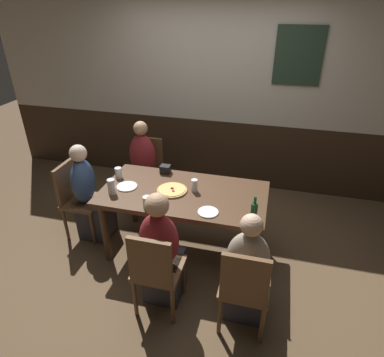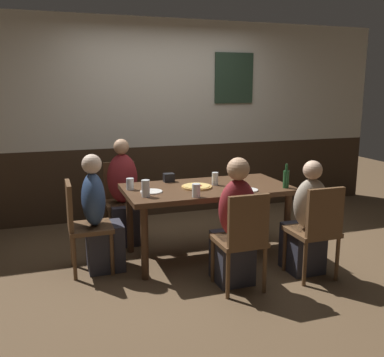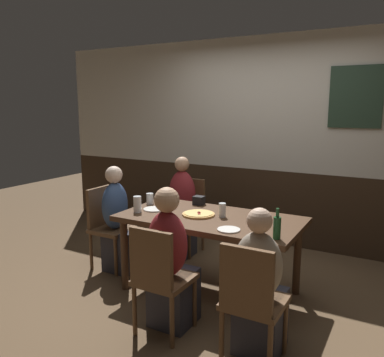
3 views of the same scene
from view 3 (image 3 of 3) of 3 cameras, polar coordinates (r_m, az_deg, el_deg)
ground_plane at (r=3.96m, az=2.52°, el=-15.84°), size 12.00×12.00×0.00m
wall_back at (r=5.10m, az=11.12°, el=5.19°), size 6.40×0.13×2.60m
dining_table at (r=3.72m, az=2.61°, el=-6.73°), size 1.67×0.87×0.74m
chair_right_near at (r=2.78m, az=8.53°, el=-16.60°), size 0.40×0.40×0.88m
chair_left_far at (r=4.82m, az=-0.71°, el=-4.68°), size 0.40×0.40×0.88m
chair_mid_near at (r=3.09m, az=-4.73°, el=-13.66°), size 0.40×0.40×0.88m
chair_head_west at (r=4.44m, az=-12.09°, el=-6.23°), size 0.40×0.40×0.88m
person_right_near at (r=2.94m, az=9.70°, el=-16.04°), size 0.34×0.37×1.09m
person_left_far at (r=4.69m, az=-1.70°, el=-5.21°), size 0.34×0.37×1.17m
person_mid_near at (r=3.21m, az=-3.08°, el=-12.82°), size 0.34×0.37×1.15m
person_head_west at (r=4.35m, az=-10.45°, el=-6.87°), size 0.37×0.34×1.13m
pizza at (r=3.73m, az=0.94°, el=-5.14°), size 0.31×0.31×0.03m
tumbler_short at (r=3.67m, az=4.39°, el=-4.69°), size 0.07×0.07×0.13m
pint_glass_stout at (r=4.17m, az=-6.08°, el=-3.01°), size 0.07×0.07×0.11m
pint_glass_pale at (r=3.86m, az=-7.87°, el=-3.84°), size 0.08×0.08×0.16m
pint_glass_amber at (r=3.49m, az=-3.69°, el=-5.55°), size 0.08×0.08×0.12m
beer_bottle_green at (r=3.14m, az=12.14°, el=-6.85°), size 0.06×0.06×0.24m
plate_white_large at (r=3.94m, az=-5.45°, el=-4.42°), size 0.21×0.21×0.01m
plate_white_small at (r=3.31m, az=5.30°, el=-7.35°), size 0.19×0.19×0.01m
condiment_caddy at (r=4.12m, az=1.00°, el=-3.17°), size 0.11×0.09×0.09m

